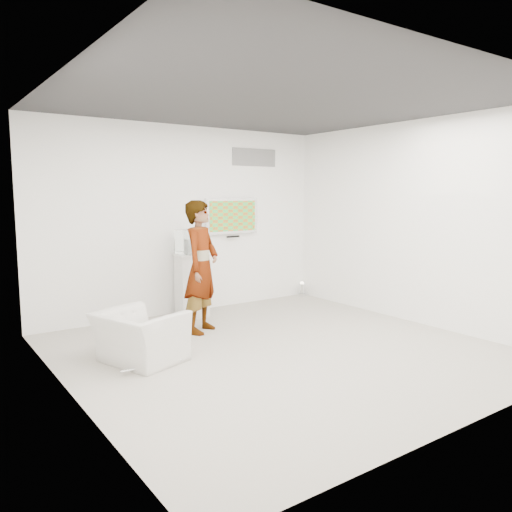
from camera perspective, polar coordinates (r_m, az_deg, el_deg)
name	(u,v)px	position (r m, az deg, el deg)	size (l,w,h in m)	color
room	(281,229)	(6.01, 2.85, 3.05)	(5.01, 5.01, 3.00)	#A8A19A
tv	(232,216)	(8.50, -2.82, 4.60)	(1.00, 0.08, 0.60)	silver
logo_decal	(254,157)	(8.82, -0.19, 11.20)	(0.90, 0.02, 0.30)	slate
person	(201,267)	(6.95, -6.26, -1.24)	(0.67, 0.44, 1.84)	silver
armchair	(140,337)	(5.94, -13.11, -9.00)	(0.91, 0.80, 0.59)	silver
pedestal	(192,285)	(7.92, -7.36, -3.30)	(0.48, 0.48, 1.00)	silver
floor_uplight	(302,289)	(9.50, 5.28, -3.78)	(0.17, 0.17, 0.26)	white
vitrine	(191,242)	(7.83, -7.44, 1.64)	(0.37, 0.37, 0.37)	silver
console	(191,246)	(7.84, -7.43, 1.11)	(0.05, 0.17, 0.23)	silver
wii_remote	(199,213)	(7.17, -6.59, 4.92)	(0.03, 0.13, 0.03)	silver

